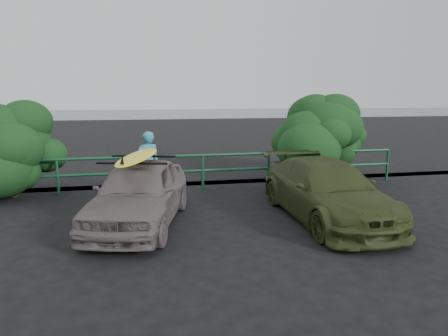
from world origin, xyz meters
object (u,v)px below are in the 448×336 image
(sedan, at_px, (139,193))
(olive_vehicle, at_px, (326,190))
(man, at_px, (148,164))
(surfboard, at_px, (138,157))
(guardrail, at_px, (168,173))

(sedan, relative_size, olive_vehicle, 0.91)
(man, bearing_deg, surfboard, 69.65)
(olive_vehicle, xyz_separation_m, surfboard, (-4.07, 0.42, 0.82))
(sedan, bearing_deg, olive_vehicle, 8.52)
(guardrail, distance_m, sedan, 3.05)
(surfboard, bearing_deg, olive_vehicle, 8.52)
(sedan, xyz_separation_m, man, (0.22, 2.52, 0.19))
(man, bearing_deg, sedan, 69.65)
(guardrail, bearing_deg, surfboard, -104.96)
(guardrail, relative_size, sedan, 3.47)
(guardrail, height_order, surfboard, surfboard)
(man, distance_m, surfboard, 2.60)
(surfboard, bearing_deg, man, 99.35)
(sedan, height_order, surfboard, surfboard)
(sedan, distance_m, man, 2.54)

